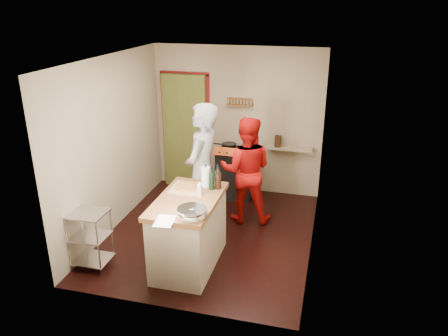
{
  "coord_description": "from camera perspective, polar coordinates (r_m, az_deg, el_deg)",
  "views": [
    {
      "loc": [
        1.66,
        -5.56,
        3.34
      ],
      "look_at": [
        0.21,
        0.0,
        1.09
      ],
      "focal_mm": 35.0,
      "sensor_mm": 36.0,
      "label": 1
    }
  ],
  "objects": [
    {
      "name": "back_wall",
      "position": [
        8.0,
        -2.73,
        5.35
      ],
      "size": [
        3.0,
        0.44,
        2.6
      ],
      "color": "tan",
      "rests_on": "ground"
    },
    {
      "name": "left_wall",
      "position": [
        6.71,
        -14.33,
        3.0
      ],
      "size": [
        0.04,
        3.5,
        2.6
      ],
      "primitive_type": "cube",
      "color": "tan",
      "rests_on": "ground"
    },
    {
      "name": "wire_shelving",
      "position": [
        6.01,
        -17.11,
        -8.57
      ],
      "size": [
        0.48,
        0.4,
        0.8
      ],
      "color": "silver",
      "rests_on": "ground"
    },
    {
      "name": "person_red",
      "position": [
        6.76,
        2.91,
        -0.28
      ],
      "size": [
        0.9,
        0.74,
        1.7
      ],
      "primitive_type": "imported",
      "rotation": [
        0.0,
        0.0,
        3.26
      ],
      "color": "#B30D0B",
      "rests_on": "ground"
    },
    {
      "name": "ceiling",
      "position": [
        5.85,
        -2.09,
        14.19
      ],
      "size": [
        3.0,
        3.5,
        0.02
      ],
      "primitive_type": "cube",
      "color": "white",
      "rests_on": "back_wall"
    },
    {
      "name": "stove",
      "position": [
        7.73,
        1.46,
        -0.58
      ],
      "size": [
        0.6,
        0.63,
        1.0
      ],
      "color": "black",
      "rests_on": "ground"
    },
    {
      "name": "floor",
      "position": [
        6.7,
        -1.79,
        -8.56
      ],
      "size": [
        3.5,
        3.5,
        0.0
      ],
      "primitive_type": "plane",
      "color": "black",
      "rests_on": "ground"
    },
    {
      "name": "island",
      "position": [
        5.77,
        -4.6,
        -8.13
      ],
      "size": [
        0.77,
        1.44,
        1.28
      ],
      "color": "beige",
      "rests_on": "ground"
    },
    {
      "name": "person_stripe",
      "position": [
        6.3,
        -2.89,
        -0.44
      ],
      "size": [
        0.53,
        0.77,
        2.0
      ],
      "primitive_type": "imported",
      "rotation": [
        0.0,
        0.0,
        -1.65
      ],
      "color": "#B2B1B6",
      "rests_on": "ground"
    },
    {
      "name": "right_wall",
      "position": [
        5.92,
        12.13,
        0.74
      ],
      "size": [
        0.04,
        3.5,
        2.6
      ],
      "primitive_type": "cube",
      "color": "tan",
      "rests_on": "ground"
    }
  ]
}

